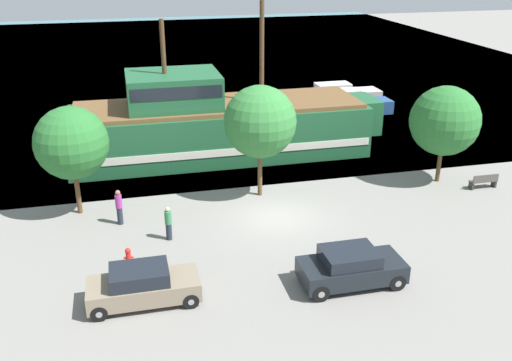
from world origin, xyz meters
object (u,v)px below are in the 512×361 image
(moored_boat_dockside, at_px, (346,105))
(moored_boat_outer, at_px, (337,93))
(parked_car_curb_front, at_px, (351,267))
(pedestrian_walking_far, at_px, (119,207))
(pedestrian_walking_near, at_px, (168,223))
(pirate_ship, at_px, (216,124))
(bench_promenade_east, at_px, (484,181))
(parked_car_curb_mid, at_px, (143,286))
(fire_hydrant, at_px, (128,256))

(moored_boat_dockside, xyz_separation_m, moored_boat_outer, (1.05, 4.66, -0.23))
(parked_car_curb_front, distance_m, pedestrian_walking_far, 11.59)
(pedestrian_walking_near, bearing_deg, moored_boat_outer, 52.96)
(pirate_ship, relative_size, pedestrian_walking_near, 12.07)
(pedestrian_walking_near, bearing_deg, pirate_ship, 69.03)
(parked_car_curb_front, bearing_deg, pedestrian_walking_far, 139.46)
(bench_promenade_east, distance_m, pedestrian_walking_far, 19.68)
(pedestrian_walking_near, bearing_deg, bench_promenade_east, 5.94)
(pirate_ship, bearing_deg, parked_car_curb_mid, -109.64)
(parked_car_curb_front, height_order, fire_hydrant, parked_car_curb_front)
(fire_hydrant, xyz_separation_m, bench_promenade_east, (19.41, 3.63, 0.02))
(moored_boat_outer, height_order, pedestrian_walking_far, pedestrian_walking_far)
(fire_hydrant, bearing_deg, pedestrian_walking_far, 93.85)
(pirate_ship, xyz_separation_m, pedestrian_walking_far, (-6.24, -8.56, -1.14))
(moored_boat_dockside, bearing_deg, parked_car_curb_mid, -127.50)
(pirate_ship, bearing_deg, moored_boat_dockside, 30.51)
(moored_boat_dockside, bearing_deg, fire_hydrant, -132.27)
(pirate_ship, xyz_separation_m, bench_promenade_east, (13.43, -8.85, -1.61))
(moored_boat_outer, xyz_separation_m, fire_hydrant, (-18.60, -23.96, -0.11))
(bench_promenade_east, relative_size, pedestrian_walking_near, 0.94)
(pedestrian_walking_far, bearing_deg, moored_boat_outer, 46.73)
(moored_boat_outer, distance_m, pedestrian_walking_far, 27.52)
(pirate_ship, height_order, parked_car_curb_front, pirate_ship)
(pirate_ship, relative_size, moored_boat_outer, 2.67)
(bench_promenade_east, bearing_deg, pedestrian_walking_far, 179.14)
(moored_boat_outer, distance_m, parked_car_curb_front, 29.35)
(fire_hydrant, distance_m, pedestrian_walking_far, 3.97)
(moored_boat_dockside, distance_m, pedestrian_walking_far, 23.53)
(moored_boat_dockside, distance_m, pedestrian_walking_near, 23.49)
(fire_hydrant, bearing_deg, moored_boat_outer, 52.18)
(parked_car_curb_mid, bearing_deg, pedestrian_walking_far, 96.00)
(parked_car_curb_front, height_order, pedestrian_walking_near, pedestrian_walking_near)
(moored_boat_dockside, relative_size, parked_car_curb_mid, 1.71)
(pedestrian_walking_near, bearing_deg, moored_boat_dockside, 48.16)
(pirate_ship, relative_size, parked_car_curb_front, 4.78)
(parked_car_curb_front, distance_m, parked_car_curb_mid, 8.11)
(pirate_ship, height_order, fire_hydrant, pirate_ship)
(moored_boat_outer, relative_size, fire_hydrant, 9.64)
(moored_boat_outer, height_order, fire_hydrant, moored_boat_outer)
(fire_hydrant, relative_size, pedestrian_walking_near, 0.47)
(pedestrian_walking_far, bearing_deg, pirate_ship, 53.90)
(parked_car_curb_front, height_order, parked_car_curb_mid, parked_car_curb_front)
(moored_boat_outer, bearing_deg, fire_hydrant, -127.82)
(parked_car_curb_mid, distance_m, bench_promenade_east, 20.07)
(fire_hydrant, bearing_deg, moored_boat_dockside, 47.73)
(pedestrian_walking_near, distance_m, pedestrian_walking_far, 3.02)
(pirate_ship, distance_m, bench_promenade_east, 16.17)
(parked_car_curb_mid, distance_m, pedestrian_walking_near, 4.98)
(pirate_ship, bearing_deg, parked_car_curb_front, -80.92)
(parked_car_curb_front, bearing_deg, parked_car_curb_mid, 175.48)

